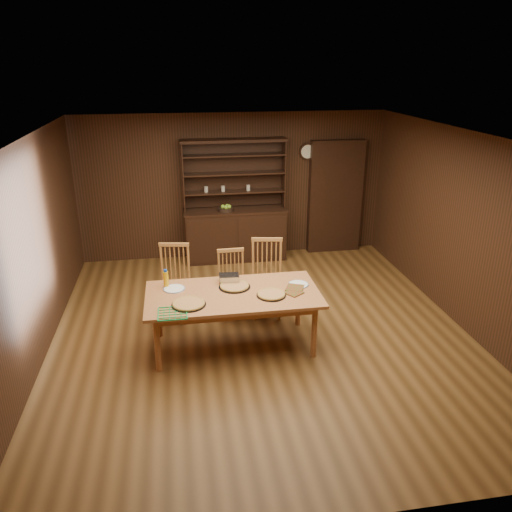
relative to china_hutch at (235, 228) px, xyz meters
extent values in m
plane|color=brown|center=(0.00, -2.75, -0.60)|extent=(6.00, 6.00, 0.00)
plane|color=silver|center=(0.00, -2.75, 2.00)|extent=(6.00, 6.00, 0.00)
plane|color=#3E2013|center=(0.00, 0.25, 0.70)|extent=(5.50, 0.00, 5.50)
plane|color=#3E2013|center=(0.00, -5.75, 0.70)|extent=(5.50, 0.00, 5.50)
plane|color=#3E2013|center=(-2.75, -2.75, 0.70)|extent=(0.00, 6.00, 6.00)
plane|color=#3E2013|center=(2.75, -2.75, 0.70)|extent=(0.00, 6.00, 6.00)
cube|color=black|center=(0.00, -0.01, -0.15)|extent=(1.80, 0.50, 0.90)
cube|color=black|center=(0.00, -0.01, 0.32)|extent=(1.84, 0.52, 0.04)
cube|color=black|center=(0.00, 0.22, 0.95)|extent=(1.80, 0.02, 1.20)
cube|color=black|center=(-0.89, 0.07, 0.95)|extent=(0.02, 0.32, 1.20)
cube|color=black|center=(0.89, 0.07, 0.95)|extent=(0.02, 0.32, 1.20)
cube|color=black|center=(0.00, 0.07, 1.55)|extent=(1.84, 0.34, 0.05)
cylinder|color=#AFA894|center=(-0.50, 0.07, 0.72)|extent=(0.07, 0.07, 0.10)
cylinder|color=#AFA894|center=(-0.20, 0.07, 0.72)|extent=(0.07, 0.07, 0.10)
cube|color=black|center=(1.90, 0.15, 0.45)|extent=(1.00, 0.18, 2.10)
cylinder|color=black|center=(1.35, 0.21, 1.30)|extent=(0.30, 0.04, 0.30)
cylinder|color=beige|center=(1.35, 0.18, 1.30)|extent=(0.24, 0.01, 0.24)
cube|color=#CA7B46|center=(-0.40, -3.01, 0.13)|extent=(2.14, 1.07, 0.04)
cylinder|color=#CA7B46|center=(-1.35, -3.42, -0.24)|extent=(0.07, 0.07, 0.71)
cylinder|color=#CA7B46|center=(-1.35, -2.60, -0.24)|extent=(0.07, 0.07, 0.71)
cylinder|color=#CA7B46|center=(0.54, -3.42, -0.24)|extent=(0.07, 0.07, 0.71)
cylinder|color=#CA7B46|center=(0.54, -2.60, -0.24)|extent=(0.07, 0.07, 0.71)
cube|color=#C78F44|center=(-1.13, -2.16, -0.14)|extent=(0.51, 0.49, 0.04)
cylinder|color=#C78F44|center=(-1.32, -2.28, -0.38)|extent=(0.04, 0.04, 0.44)
cylinder|color=#C78F44|center=(-1.27, -1.97, -0.38)|extent=(0.04, 0.04, 0.44)
cylinder|color=#C78F44|center=(-0.99, -2.34, -0.38)|extent=(0.04, 0.04, 0.44)
cylinder|color=#C78F44|center=(-0.94, -2.03, -0.38)|extent=(0.04, 0.04, 0.44)
cube|color=#C78F44|center=(-1.10, -1.98, 0.46)|extent=(0.42, 0.11, 0.05)
cube|color=#C78F44|center=(-0.31, -2.21, -0.19)|extent=(0.41, 0.39, 0.04)
cylinder|color=#C78F44|center=(-0.46, -2.35, -0.40)|extent=(0.03, 0.03, 0.39)
cylinder|color=#C78F44|center=(-0.47, -2.07, -0.40)|extent=(0.03, 0.03, 0.39)
cylinder|color=#C78F44|center=(-0.16, -2.34, -0.40)|extent=(0.03, 0.03, 0.39)
cylinder|color=#C78F44|center=(-0.17, -2.06, -0.40)|extent=(0.03, 0.03, 0.39)
cube|color=#C78F44|center=(-0.32, -2.04, 0.35)|extent=(0.38, 0.05, 0.05)
cube|color=#C78F44|center=(0.16, -2.26, -0.12)|extent=(0.52, 0.51, 0.04)
cylinder|color=#C78F44|center=(-0.03, -2.39, -0.37)|extent=(0.04, 0.04, 0.45)
cylinder|color=#C78F44|center=(0.02, -2.07, -0.37)|extent=(0.04, 0.04, 0.45)
cylinder|color=#C78F44|center=(0.31, -2.45, -0.37)|extent=(0.04, 0.04, 0.45)
cylinder|color=#C78F44|center=(0.36, -2.13, -0.37)|extent=(0.04, 0.04, 0.45)
cube|color=#C78F44|center=(0.20, -2.08, 0.50)|extent=(0.44, 0.11, 0.05)
cylinder|color=black|center=(-0.96, -3.25, 0.16)|extent=(0.41, 0.41, 0.01)
cylinder|color=tan|center=(-0.96, -3.25, 0.17)|extent=(0.38, 0.38, 0.02)
torus|color=#C19545|center=(-0.96, -3.25, 0.17)|extent=(0.38, 0.38, 0.03)
cylinder|color=black|center=(0.05, -3.16, 0.16)|extent=(0.36, 0.36, 0.01)
cylinder|color=tan|center=(0.05, -3.16, 0.17)|extent=(0.33, 0.33, 0.02)
torus|color=#C19545|center=(0.05, -3.16, 0.17)|extent=(0.34, 0.34, 0.03)
cylinder|color=black|center=(-0.36, -2.84, 0.16)|extent=(0.40, 0.40, 0.01)
cylinder|color=tan|center=(-0.36, -2.84, 0.17)|extent=(0.36, 0.36, 0.02)
torus|color=#C19545|center=(-0.36, -2.84, 0.17)|extent=(0.37, 0.37, 0.03)
cylinder|color=white|center=(-1.12, -2.79, 0.16)|extent=(0.27, 0.27, 0.01)
torus|color=#305292|center=(-1.12, -2.79, 0.16)|extent=(0.27, 0.27, 0.01)
cylinder|color=white|center=(0.45, -2.91, 0.16)|extent=(0.26, 0.26, 0.01)
torus|color=#305292|center=(0.45, -2.91, 0.16)|extent=(0.26, 0.26, 0.01)
cube|color=silver|center=(-0.41, -2.68, 0.21)|extent=(0.27, 0.20, 0.10)
cylinder|color=#DFA10B|center=(-1.22, -2.69, 0.26)|extent=(0.07, 0.07, 0.21)
cylinder|color=#123797|center=(-1.22, -2.69, 0.38)|extent=(0.04, 0.04, 0.03)
cube|color=#A3121C|center=(0.34, -3.13, 0.16)|extent=(0.27, 0.27, 0.01)
cube|color=#A3121C|center=(0.39, -3.00, 0.16)|extent=(0.28, 0.28, 0.02)
cylinder|color=black|center=(-0.17, -0.06, 0.37)|extent=(0.27, 0.27, 0.06)
sphere|color=#9DC334|center=(-0.22, -0.06, 0.42)|extent=(0.08, 0.08, 0.08)
sphere|color=#9DC334|center=(-0.14, -0.03, 0.42)|extent=(0.08, 0.08, 0.08)
sphere|color=#9DC334|center=(-0.17, -0.11, 0.42)|extent=(0.08, 0.08, 0.08)
sphere|color=#9DC334|center=(-0.11, -0.08, 0.42)|extent=(0.08, 0.08, 0.08)
camera|label=1|loc=(-1.02, -8.55, 2.85)|focal=35.00mm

